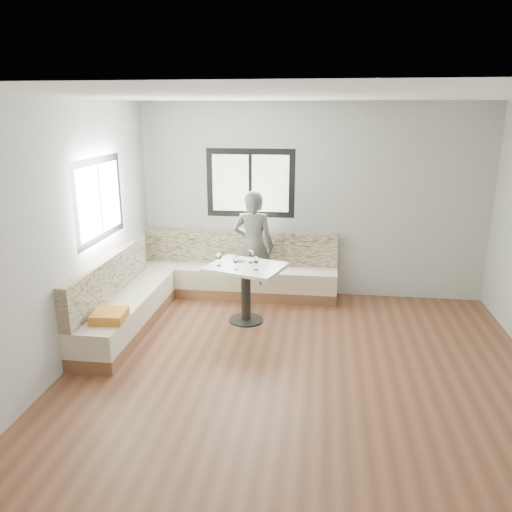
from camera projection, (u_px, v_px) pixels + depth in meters
The scene contains 9 objects.
room at pixel (297, 243), 4.92m from camera, with size 5.01×5.01×2.81m.
banquette at pixel (193, 286), 6.90m from camera, with size 2.90×2.80×0.95m.
table at pixel (246, 280), 6.43m from camera, with size 1.10×0.96×0.76m.
person at pixel (254, 246), 7.11m from camera, with size 0.59×0.39×1.61m, color #4E4F47.
olive_ramekin at pixel (241, 260), 6.54m from camera, with size 0.10×0.10×0.04m.
wine_glass_a at pixel (219, 256), 6.34m from camera, with size 0.08×0.08×0.18m.
wine_glass_b at pixel (236, 260), 6.18m from camera, with size 0.08×0.08×0.18m.
wine_glass_c at pixel (256, 260), 6.17m from camera, with size 0.08×0.08×0.18m.
wine_glass_d at pixel (251, 253), 6.46m from camera, with size 0.08×0.08×0.18m.
Camera 1 is at (0.16, -4.69, 2.68)m, focal length 35.00 mm.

